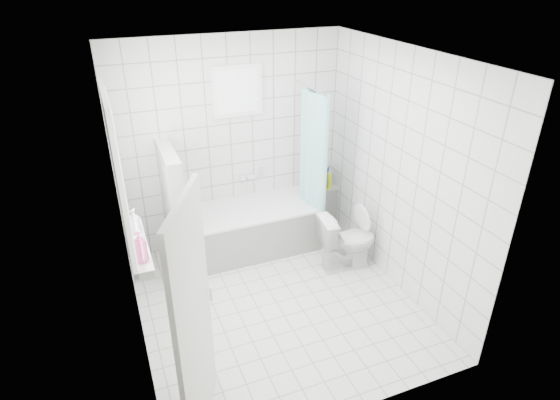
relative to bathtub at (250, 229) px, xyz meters
name	(u,v)px	position (x,y,z in m)	size (l,w,h in m)	color
ground	(276,303)	(-0.08, -1.12, -0.29)	(3.00, 3.00, 0.00)	white
ceiling	(275,56)	(-0.08, -1.12, 2.31)	(3.00, 3.00, 0.00)	white
wall_back	(231,144)	(-0.08, 0.38, 1.01)	(2.80, 0.02, 2.60)	white
wall_front	(355,286)	(-0.08, -2.62, 1.01)	(2.80, 0.02, 2.60)	white
wall_left	(124,223)	(-1.48, -1.12, 1.01)	(0.02, 3.00, 2.60)	white
wall_right	(399,173)	(1.32, -1.12, 1.01)	(0.02, 3.00, 2.60)	white
window_left	(121,177)	(-1.43, -0.82, 1.31)	(0.01, 0.90, 1.40)	white
window_back	(238,91)	(0.02, 0.33, 1.66)	(0.50, 0.01, 0.50)	white
window_sill	(138,246)	(-1.39, -0.82, 0.57)	(0.18, 1.02, 0.08)	white
door	(194,324)	(-1.15, -2.25, 0.71)	(0.04, 0.80, 2.00)	silver
bathtub	(250,229)	(0.00, 0.00, 0.00)	(1.69, 0.77, 0.58)	white
partition_wall	(174,211)	(-0.91, -0.05, 0.46)	(0.15, 0.85, 1.50)	white
tiled_ledge	(324,205)	(1.17, 0.25, -0.02)	(0.40, 0.24, 0.55)	white
toilet	(347,241)	(0.95, -0.79, 0.06)	(0.39, 0.69, 0.70)	white
curtain_rod	(311,88)	(0.78, -0.02, 1.71)	(0.02, 0.02, 0.80)	silver
shower_curtain	(313,165)	(0.78, -0.16, 0.81)	(0.14, 0.48, 1.78)	#48CCD3
tub_faucet	(247,177)	(0.10, 0.33, 0.56)	(0.18, 0.06, 0.06)	silver
sill_bottles	(137,234)	(-1.38, -0.89, 0.74)	(0.17, 0.75, 0.31)	silver
ledge_bottles	(325,180)	(1.16, 0.23, 0.38)	(0.16, 0.19, 0.27)	yellow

